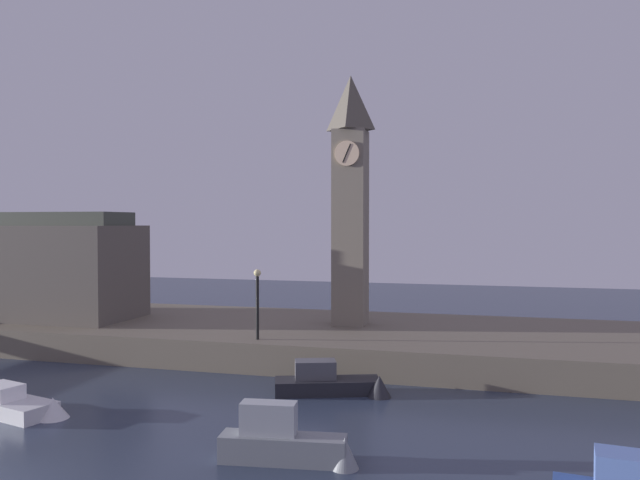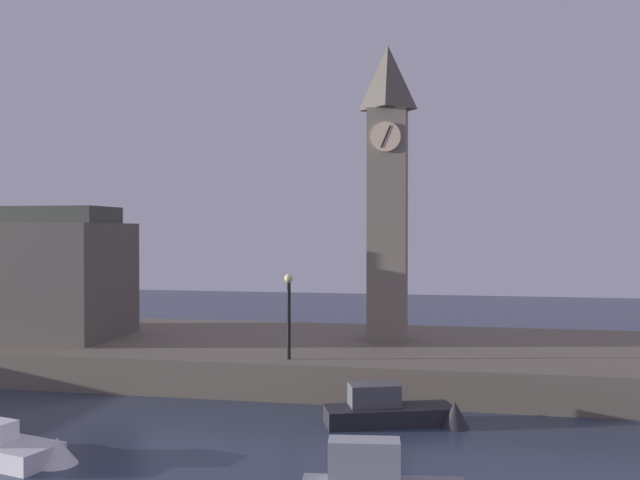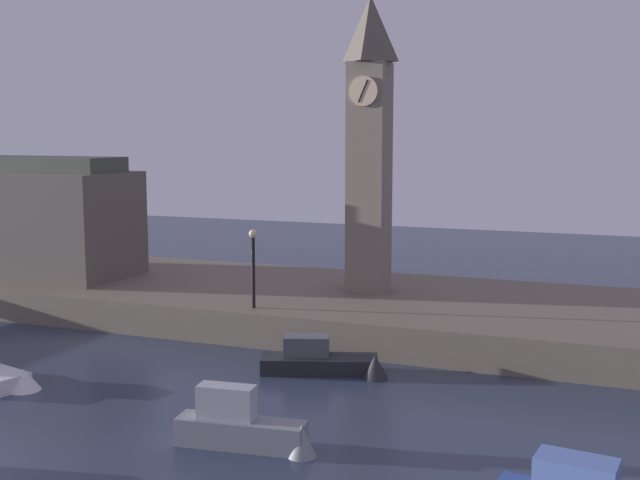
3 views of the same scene
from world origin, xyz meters
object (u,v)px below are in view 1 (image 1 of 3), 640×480
parliament_hall (17,264)px  boat_barge_dark (338,384)px  streetlamp (257,295)px  boat_ferry_white (22,406)px  clock_tower (350,196)px  boat_cruiser_grey (289,442)px

parliament_hall → boat_barge_dark: size_ratio=2.65×
streetlamp → boat_ferry_white: (-6.02, -9.06, -3.32)m
boat_ferry_white → streetlamp: bearing=56.4°
boat_barge_dark → parliament_hall: bearing=163.0°
streetlamp → boat_barge_dark: (4.82, -3.22, -3.25)m
parliament_hall → clock_tower: bearing=5.6°
parliament_hall → streetlamp: parliament_hall is taller
boat_ferry_white → boat_cruiser_grey: boat_cruiser_grey is taller
parliament_hall → streetlamp: (17.02, -3.46, -1.03)m
parliament_hall → boat_ferry_white: 17.23m
streetlamp → boat_ferry_white: size_ratio=0.75×
boat_ferry_white → boat_barge_dark: boat_barge_dark is taller
streetlamp → boat_cruiser_grey: bearing=-65.1°
boat_ferry_white → boat_barge_dark: 12.32m
parliament_hall → boat_barge_dark: parliament_hall is taller
parliament_hall → streetlamp: bearing=-11.5°
parliament_hall → boat_cruiser_grey: bearing=-33.0°
clock_tower → boat_barge_dark: clock_tower is taller
parliament_hall → streetlamp: size_ratio=4.08×
streetlamp → boat_barge_dark: bearing=-33.7°
streetlamp → boat_cruiser_grey: size_ratio=0.80×
clock_tower → boat_ferry_white: (-9.53, -14.55, -8.37)m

